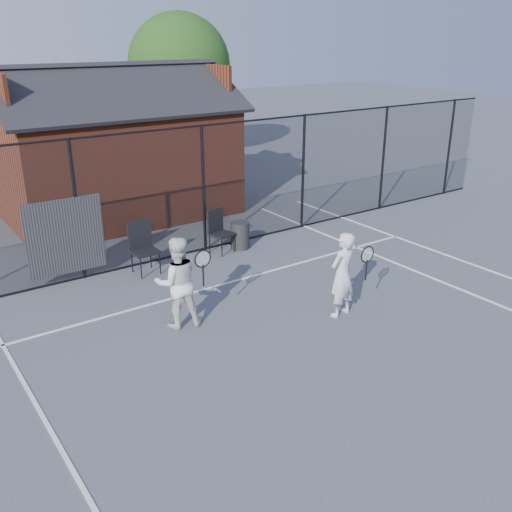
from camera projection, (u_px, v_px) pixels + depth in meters
ground at (305, 349)px, 9.50m from camera, size 80.00×80.00×0.00m
court_lines at (362, 386)px, 8.49m from camera, size 11.02×18.00×0.01m
fence at (153, 200)px, 12.61m from camera, size 22.04×3.00×3.00m
clubhouse at (117, 159)px, 16.04m from camera, size 6.50×4.36×4.19m
tree_right at (179, 66)px, 22.13m from camera, size 3.97×3.97×5.70m
player_front at (342, 275)px, 10.35m from camera, size 0.75×0.58×1.62m
player_back at (178, 282)px, 9.97m from camera, size 0.98×0.84×1.67m
chair_left at (145, 249)px, 12.28m from camera, size 0.55×0.57×1.12m
chair_right at (222, 232)px, 13.47m from camera, size 0.60×0.61×1.02m
waste_bin at (240, 235)px, 13.81m from camera, size 0.46×0.46×0.66m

